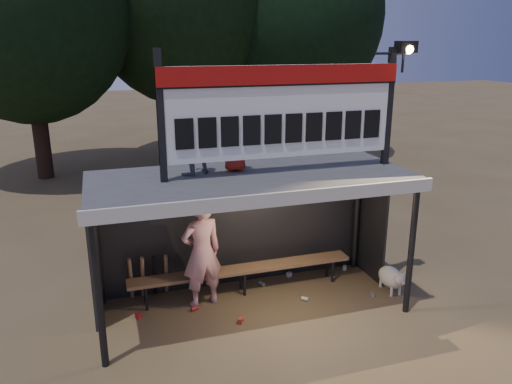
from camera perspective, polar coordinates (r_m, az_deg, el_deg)
The scene contains 11 objects.
ground at distance 8.65m, azimuth -0.48°, elevation -13.00°, with size 80.00×80.00×0.00m, color brown.
player at distance 8.36m, azimuth -6.23°, elevation -6.88°, with size 0.70×0.46×1.91m, color white.
child_a at distance 7.71m, azimuth -7.54°, elevation 6.23°, with size 0.57×0.44×1.17m, color slate.
child_b at distance 7.89m, azimuth -2.44°, elevation 5.61°, with size 0.44×0.29×0.90m, color #A52519.
dugout_shelter at distance 8.11m, azimuth -1.01°, elevation -0.80°, with size 5.10×2.08×2.32m.
scoreboard_assembly at distance 7.73m, azimuth 3.49°, elevation 9.53°, with size 4.10×0.27×1.99m.
bench at distance 8.91m, azimuth -1.54°, elevation -8.90°, with size 4.00×0.35×0.48m.
tree_right at distance 19.09m, azimuth 4.88°, elevation 19.50°, with size 6.08×6.08×8.72m.
dog at distance 9.31m, azimuth 15.28°, elevation -9.41°, with size 0.36×0.81×0.49m.
bats at distance 8.90m, azimuth -12.17°, elevation -9.36°, with size 0.68×0.35×0.84m.
litter at distance 8.96m, azimuth 1.74°, elevation -11.60°, with size 4.13×1.40×0.08m.
Camera 1 is at (-2.19, -7.17, 4.32)m, focal length 35.00 mm.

